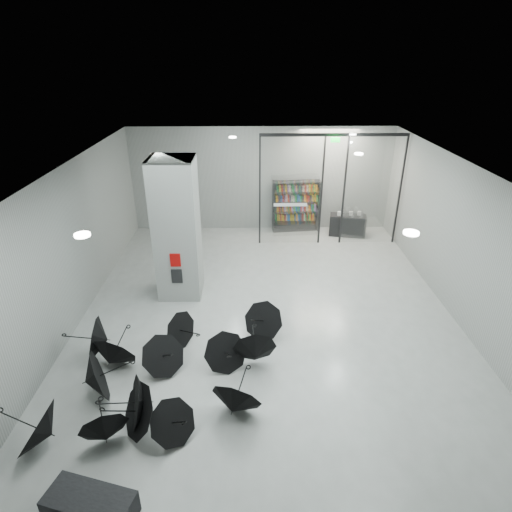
{
  "coord_description": "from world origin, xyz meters",
  "views": [
    {
      "loc": [
        -0.47,
        -8.88,
        6.46
      ],
      "look_at": [
        -0.3,
        1.5,
        1.4
      ],
      "focal_mm": 29.5,
      "sensor_mm": 36.0,
      "label": 1
    }
  ],
  "objects_px": {
    "bench": "(91,506)",
    "umbrella_cluster": "(159,379)",
    "bookshelf": "(296,206)",
    "shop_counter": "(347,225)",
    "column": "(177,229)"
  },
  "relations": [
    {
      "from": "umbrella_cluster",
      "to": "shop_counter",
      "type": "bearing_deg",
      "value": 55.47
    },
    {
      "from": "shop_counter",
      "to": "column",
      "type": "bearing_deg",
      "value": -132.83
    },
    {
      "from": "column",
      "to": "bookshelf",
      "type": "height_order",
      "value": "column"
    },
    {
      "from": "shop_counter",
      "to": "umbrella_cluster",
      "type": "distance_m",
      "value": 10.07
    },
    {
      "from": "column",
      "to": "umbrella_cluster",
      "type": "height_order",
      "value": "column"
    },
    {
      "from": "bench",
      "to": "shop_counter",
      "type": "distance_m",
      "value": 12.61
    },
    {
      "from": "bookshelf",
      "to": "shop_counter",
      "type": "bearing_deg",
      "value": -22.54
    },
    {
      "from": "shop_counter",
      "to": "umbrella_cluster",
      "type": "relative_size",
      "value": 0.26
    },
    {
      "from": "bench",
      "to": "bookshelf",
      "type": "xyz_separation_m",
      "value": [
        4.29,
        11.51,
        0.79
      ]
    },
    {
      "from": "bench",
      "to": "umbrella_cluster",
      "type": "height_order",
      "value": "umbrella_cluster"
    },
    {
      "from": "column",
      "to": "bookshelf",
      "type": "xyz_separation_m",
      "value": [
        3.86,
        4.75,
        -0.99
      ]
    },
    {
      "from": "bench",
      "to": "bookshelf",
      "type": "relative_size",
      "value": 0.67
    },
    {
      "from": "bookshelf",
      "to": "shop_counter",
      "type": "relative_size",
      "value": 1.48
    },
    {
      "from": "bookshelf",
      "to": "umbrella_cluster",
      "type": "height_order",
      "value": "bookshelf"
    },
    {
      "from": "column",
      "to": "bench",
      "type": "xyz_separation_m",
      "value": [
        -0.43,
        -6.76,
        -1.78
      ]
    }
  ]
}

